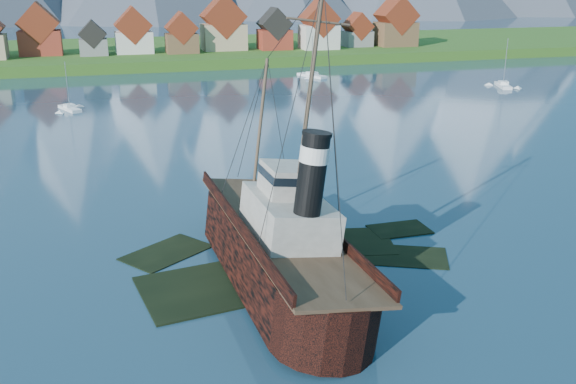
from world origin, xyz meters
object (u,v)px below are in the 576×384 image
object	(u,v)px
tugboat_wreck	(269,240)
sailboat_d	(503,86)
sailboat_e	(312,76)
sailboat_c	(70,109)

from	to	relation	value
tugboat_wreck	sailboat_d	world-z (taller)	tugboat_wreck
sailboat_d	tugboat_wreck	bearing A→B (deg)	-113.85
tugboat_wreck	sailboat_e	distance (m)	119.29
tugboat_wreck	sailboat_e	size ratio (longest dim) A/B	2.99
tugboat_wreck	sailboat_c	world-z (taller)	tugboat_wreck
sailboat_c	sailboat_e	world-z (taller)	sailboat_e
tugboat_wreck	sailboat_d	bearing A→B (deg)	44.01
sailboat_d	sailboat_e	xyz separation A→B (m)	(-38.74, 28.88, -0.03)
tugboat_wreck	sailboat_d	distance (m)	115.45
sailboat_d	sailboat_e	world-z (taller)	sailboat_d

